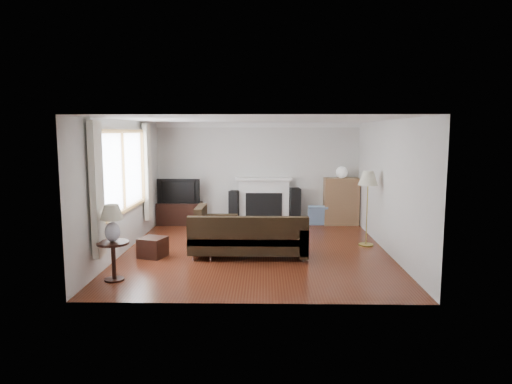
{
  "coord_description": "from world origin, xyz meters",
  "views": [
    {
      "loc": [
        0.17,
        -8.59,
        2.29
      ],
      "look_at": [
        0.0,
        0.3,
        1.1
      ],
      "focal_mm": 32.0,
      "sensor_mm": 36.0,
      "label": 1
    }
  ],
  "objects_px": {
    "bookshelf": "(341,201)",
    "side_table": "(114,261)",
    "tv_stand": "(180,213)",
    "floor_lamp": "(367,209)",
    "sectional_sofa": "(249,236)",
    "coffee_table": "(242,231)"
  },
  "relations": [
    {
      "from": "floor_lamp",
      "to": "side_table",
      "type": "bearing_deg",
      "value": -152.65
    },
    {
      "from": "tv_stand",
      "to": "floor_lamp",
      "type": "distance_m",
      "value": 4.65
    },
    {
      "from": "sectional_sofa",
      "to": "floor_lamp",
      "type": "relative_size",
      "value": 1.54
    },
    {
      "from": "coffee_table",
      "to": "floor_lamp",
      "type": "distance_m",
      "value": 2.59
    },
    {
      "from": "side_table",
      "to": "floor_lamp",
      "type": "bearing_deg",
      "value": 27.35
    },
    {
      "from": "tv_stand",
      "to": "sectional_sofa",
      "type": "distance_m",
      "value": 3.42
    },
    {
      "from": "sectional_sofa",
      "to": "side_table",
      "type": "xyz_separation_m",
      "value": [
        -2.03,
        -1.41,
        -0.07
      ]
    },
    {
      "from": "coffee_table",
      "to": "floor_lamp",
      "type": "bearing_deg",
      "value": 3.43
    },
    {
      "from": "tv_stand",
      "to": "coffee_table",
      "type": "xyz_separation_m",
      "value": [
        1.64,
        -1.74,
        -0.05
      ]
    },
    {
      "from": "tv_stand",
      "to": "floor_lamp",
      "type": "height_order",
      "value": "floor_lamp"
    },
    {
      "from": "bookshelf",
      "to": "sectional_sofa",
      "type": "relative_size",
      "value": 0.5
    },
    {
      "from": "floor_lamp",
      "to": "side_table",
      "type": "xyz_separation_m",
      "value": [
        -4.37,
        -2.26,
        -0.45
      ]
    },
    {
      "from": "bookshelf",
      "to": "side_table",
      "type": "xyz_separation_m",
      "value": [
        -4.2,
        -4.35,
        -0.27
      ]
    },
    {
      "from": "sectional_sofa",
      "to": "coffee_table",
      "type": "distance_m",
      "value": 1.18
    },
    {
      "from": "tv_stand",
      "to": "sectional_sofa",
      "type": "xyz_separation_m",
      "value": [
        1.81,
        -2.9,
        0.1
      ]
    },
    {
      "from": "side_table",
      "to": "bookshelf",
      "type": "bearing_deg",
      "value": 46.0
    },
    {
      "from": "bookshelf",
      "to": "side_table",
      "type": "relative_size",
      "value": 1.89
    },
    {
      "from": "tv_stand",
      "to": "side_table",
      "type": "distance_m",
      "value": 4.31
    },
    {
      "from": "sectional_sofa",
      "to": "floor_lamp",
      "type": "bearing_deg",
      "value": 20.03
    },
    {
      "from": "tv_stand",
      "to": "side_table",
      "type": "relative_size",
      "value": 1.78
    },
    {
      "from": "floor_lamp",
      "to": "sectional_sofa",
      "type": "bearing_deg",
      "value": -159.97
    },
    {
      "from": "tv_stand",
      "to": "coffee_table",
      "type": "bearing_deg",
      "value": -46.85
    }
  ]
}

